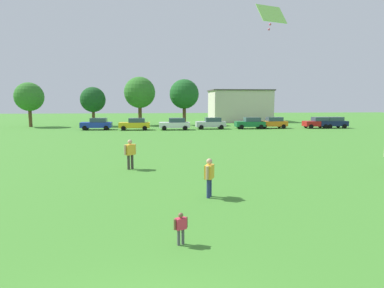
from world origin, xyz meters
The scene contains 18 objects.
ground_plane centered at (0.00, 30.00, 0.00)m, with size 160.00×160.00×0.00m, color #42842D.
child_kite_flyer centered at (1.04, 4.49, 0.56)m, with size 0.41×0.29×0.95m.
adult_bystander centered at (2.59, 9.22, 1.00)m, with size 0.50×0.75×1.68m.
bystander_near_trees centered at (-1.22, 15.69, 1.07)m, with size 0.68×0.63×1.80m.
kite centered at (5.67, 10.88, 8.01)m, with size 1.49×1.04×1.17m.
parked_car_blue_0 centered at (-8.08, 44.78, 0.86)m, with size 4.30×2.02×1.68m.
parked_car_yellow_1 centered at (-2.65, 43.86, 0.86)m, with size 4.30×2.02×1.68m.
parked_car_white_2 centered at (2.98, 43.58, 0.86)m, with size 4.30×2.02×1.68m.
parked_car_silver_3 centered at (8.33, 44.52, 0.86)m, with size 4.30×2.02×1.68m.
parked_car_green_4 centered at (14.17, 44.38, 0.86)m, with size 4.30×2.02×1.68m.
parked_car_orange_5 centered at (17.72, 44.79, 0.86)m, with size 4.30×2.02×1.68m.
parked_car_red_6 centered at (24.66, 44.29, 0.86)m, with size 4.30×2.02×1.68m.
parked_car_navy_7 centered at (26.91, 44.25, 0.86)m, with size 4.30×2.02×1.68m.
tree_far_left centered at (-19.43, 51.35, 4.70)m, with size 4.47×4.47×6.97m.
tree_left centered at (-9.83, 52.14, 4.27)m, with size 4.06×4.06×6.33m.
tree_right centered at (-2.37, 53.21, 5.45)m, with size 5.18×5.18×8.07m.
tree_far_right centered at (5.08, 53.10, 5.21)m, with size 4.95×4.95×7.72m.
house_left centered at (16.89, 62.41, 3.14)m, with size 11.80×9.00×6.25m.
Camera 1 is at (0.39, -4.87, 4.11)m, focal length 31.96 mm.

